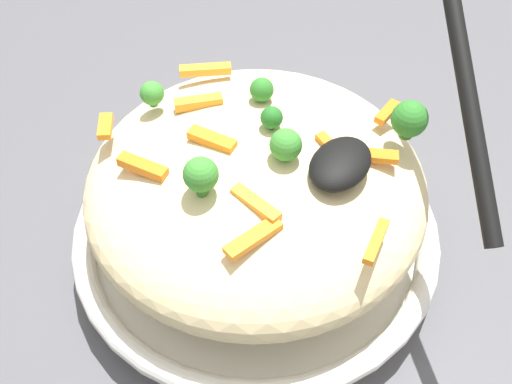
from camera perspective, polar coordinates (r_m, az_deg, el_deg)
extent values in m
plane|color=#4C4C51|center=(0.57, 0.00, -5.27)|extent=(2.40, 2.40, 0.00)
cylinder|color=white|center=(0.56, 0.00, -4.60)|extent=(0.28, 0.28, 0.02)
torus|color=white|center=(0.55, 0.00, -3.31)|extent=(0.31, 0.31, 0.02)
torus|color=black|center=(0.54, 0.00, -3.07)|extent=(0.30, 0.30, 0.00)
ellipsoid|color=beige|center=(0.50, 0.00, 0.47)|extent=(0.27, 0.27, 0.09)
cube|color=orange|center=(0.42, -0.25, -4.07)|extent=(0.04, 0.02, 0.01)
cube|color=orange|center=(0.47, 7.09, 3.44)|extent=(0.02, 0.04, 0.01)
cube|color=orange|center=(0.51, 11.53, 6.93)|extent=(0.03, 0.01, 0.01)
cube|color=orange|center=(0.44, -0.02, -1.07)|extent=(0.02, 0.04, 0.01)
cube|color=orange|center=(0.43, 10.58, -4.31)|extent=(0.04, 0.01, 0.01)
cube|color=orange|center=(0.48, 10.97, 3.14)|extent=(0.02, 0.03, 0.01)
cube|color=orange|center=(0.50, -13.19, 5.69)|extent=(0.03, 0.02, 0.01)
cube|color=orange|center=(0.47, -10.00, 2.22)|extent=(0.01, 0.04, 0.01)
cube|color=orange|center=(0.51, -5.10, 7.91)|extent=(0.03, 0.03, 0.01)
cube|color=orange|center=(0.47, -3.92, 4.65)|extent=(0.01, 0.04, 0.01)
cube|color=orange|center=(0.54, -4.50, 10.74)|extent=(0.03, 0.04, 0.01)
cylinder|color=#296820|center=(0.51, 0.51, 8.25)|extent=(0.01, 0.01, 0.01)
sphere|color=#2D7A28|center=(0.50, 0.51, 9.05)|extent=(0.02, 0.02, 0.02)
cylinder|color=#205B1C|center=(0.48, 1.64, 5.71)|extent=(0.01, 0.01, 0.01)
sphere|color=#236B23|center=(0.48, 1.67, 6.49)|extent=(0.02, 0.02, 0.02)
cylinder|color=#377928|center=(0.52, -9.11, 7.80)|extent=(0.01, 0.01, 0.01)
sphere|color=#3D8E33|center=(0.51, -9.23, 8.59)|extent=(0.02, 0.02, 0.02)
cylinder|color=#377928|center=(0.46, 2.53, 3.08)|extent=(0.01, 0.01, 0.01)
sphere|color=#3D8E33|center=(0.45, 2.58, 4.12)|extent=(0.02, 0.02, 0.02)
cylinder|color=#377928|center=(0.44, -4.80, 0.33)|extent=(0.01, 0.01, 0.01)
sphere|color=#3D8E33|center=(0.43, -4.91, 1.56)|extent=(0.02, 0.02, 0.02)
cylinder|color=#296820|center=(0.50, 13.15, 5.17)|extent=(0.01, 0.01, 0.01)
sphere|color=#2D7A28|center=(0.49, 13.43, 6.32)|extent=(0.03, 0.03, 0.03)
ellipsoid|color=black|center=(0.45, 7.47, 2.49)|extent=(0.06, 0.04, 0.02)
cylinder|color=black|center=(0.45, 18.41, 7.26)|extent=(0.14, 0.12, 0.10)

